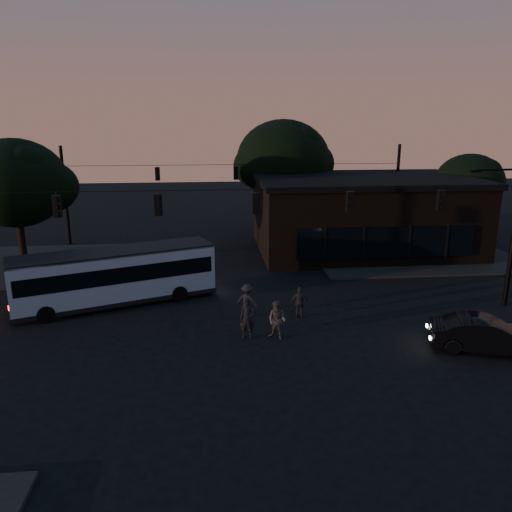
{
  "coord_description": "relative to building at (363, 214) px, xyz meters",
  "views": [
    {
      "loc": [
        -2.26,
        -18.98,
        9.27
      ],
      "look_at": [
        0.0,
        4.0,
        3.0
      ],
      "focal_mm": 35.0,
      "sensor_mm": 36.0,
      "label": 1
    }
  ],
  "objects": [
    {
      "name": "pedestrian_b",
      "position": [
        -8.37,
        -14.9,
        -1.84
      ],
      "size": [
        1.07,
        1.02,
        1.74
      ],
      "primitive_type": "imported",
      "rotation": [
        0.0,
        0.0,
        -0.61
      ],
      "color": "#474140",
      "rests_on": "ground"
    },
    {
      "name": "pedestrian_a",
      "position": [
        -9.65,
        -14.69,
        -1.79
      ],
      "size": [
        0.74,
        0.55,
        1.83
      ],
      "primitive_type": "imported",
      "rotation": [
        0.0,
        0.0,
        -0.19
      ],
      "color": "black",
      "rests_on": "ground"
    },
    {
      "name": "pedestrian_d",
      "position": [
        -9.46,
        -12.2,
        -1.88
      ],
      "size": [
        1.23,
        1.04,
        1.65
      ],
      "primitive_type": "imported",
      "rotation": [
        0.0,
        0.0,
        2.65
      ],
      "color": "black",
      "rests_on": "ground"
    },
    {
      "name": "signal_rig_near",
      "position": [
        -9.0,
        -11.97,
        1.74
      ],
      "size": [
        26.24,
        0.3,
        7.5
      ],
      "color": "black",
      "rests_on": "ground"
    },
    {
      "name": "tree_left",
      "position": [
        -23.0,
        -2.97,
        2.86
      ],
      "size": [
        6.4,
        6.4,
        8.3
      ],
      "color": "black",
      "rests_on": "ground"
    },
    {
      "name": "signal_rig_far",
      "position": [
        -9.0,
        4.03,
        1.5
      ],
      "size": [
        26.24,
        0.3,
        7.5
      ],
      "color": "black",
      "rests_on": "ground"
    },
    {
      "name": "sidewalk_far_left",
      "position": [
        -23.0,
        -1.97,
        -2.63
      ],
      "size": [
        14.0,
        10.0,
        0.15
      ],
      "primitive_type": "cube",
      "color": "black",
      "rests_on": "ground"
    },
    {
      "name": "car",
      "position": [
        0.06,
        -16.96,
        -1.98
      ],
      "size": [
        4.68,
        2.85,
        1.46
      ],
      "primitive_type": "imported",
      "rotation": [
        0.0,
        0.0,
        1.25
      ],
      "color": "black",
      "rests_on": "ground"
    },
    {
      "name": "sidewalk_far_right",
      "position": [
        3.0,
        -1.97,
        -2.63
      ],
      "size": [
        14.0,
        10.0,
        0.15
      ],
      "primitive_type": "cube",
      "color": "black",
      "rests_on": "ground"
    },
    {
      "name": "tree_behind",
      "position": [
        -5.0,
        6.03,
        3.48
      ],
      "size": [
        7.6,
        7.6,
        9.43
      ],
      "color": "black",
      "rests_on": "ground"
    },
    {
      "name": "pedestrian_c",
      "position": [
        -6.93,
        -12.61,
        -1.93
      ],
      "size": [
        0.98,
        0.58,
        1.57
      ],
      "primitive_type": "imported",
      "rotation": [
        0.0,
        0.0,
        2.91
      ],
      "color": "#23232B",
      "rests_on": "ground"
    },
    {
      "name": "ground",
      "position": [
        -9.0,
        -15.97,
        -2.71
      ],
      "size": [
        120.0,
        120.0,
        0.0
      ],
      "primitive_type": "plane",
      "color": "black",
      "rests_on": "ground"
    },
    {
      "name": "building",
      "position": [
        0.0,
        0.0,
        0.0
      ],
      "size": [
        15.4,
        10.41,
        5.4
      ],
      "color": "black",
      "rests_on": "ground"
    },
    {
      "name": "bus",
      "position": [
        -16.09,
        -9.73,
        -1.09
      ],
      "size": [
        10.4,
        5.86,
        2.88
      ],
      "rotation": [
        0.0,
        0.0,
        0.37
      ],
      "color": "#9AADC4",
      "rests_on": "ground"
    },
    {
      "name": "tree_right",
      "position": [
        9.0,
        2.03,
        1.93
      ],
      "size": [
        5.2,
        5.2,
        6.86
      ],
      "color": "black",
      "rests_on": "ground"
    }
  ]
}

